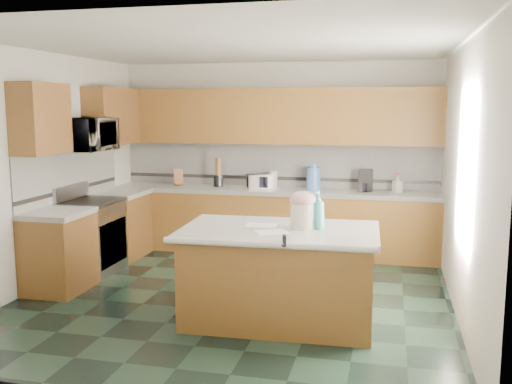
% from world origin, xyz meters
% --- Properties ---
extents(floor, '(4.60, 4.60, 0.00)m').
position_xyz_m(floor, '(0.00, 0.00, 0.00)').
color(floor, black).
rests_on(floor, ground).
extents(ceiling, '(4.60, 4.60, 0.00)m').
position_xyz_m(ceiling, '(0.00, 0.00, 2.70)').
color(ceiling, white).
rests_on(ceiling, ground).
extents(wall_back, '(4.60, 0.04, 2.70)m').
position_xyz_m(wall_back, '(0.00, 2.32, 1.35)').
color(wall_back, white).
rests_on(wall_back, ground).
extents(wall_front, '(4.60, 0.04, 2.70)m').
position_xyz_m(wall_front, '(0.00, -2.32, 1.35)').
color(wall_front, white).
rests_on(wall_front, ground).
extents(wall_left, '(0.04, 4.60, 2.70)m').
position_xyz_m(wall_left, '(-2.32, 0.00, 1.35)').
color(wall_left, white).
rests_on(wall_left, ground).
extents(wall_right, '(0.04, 4.60, 2.70)m').
position_xyz_m(wall_right, '(2.32, 0.00, 1.35)').
color(wall_right, white).
rests_on(wall_right, ground).
extents(back_base_cab, '(4.60, 0.60, 0.86)m').
position_xyz_m(back_base_cab, '(0.00, 2.00, 0.43)').
color(back_base_cab, '#3A2310').
rests_on(back_base_cab, ground).
extents(back_countertop, '(4.60, 0.64, 0.06)m').
position_xyz_m(back_countertop, '(0.00, 2.00, 0.89)').
color(back_countertop, white).
rests_on(back_countertop, back_base_cab).
extents(back_upper_cab, '(4.60, 0.33, 0.78)m').
position_xyz_m(back_upper_cab, '(0.00, 2.13, 1.94)').
color(back_upper_cab, '#3A2310').
rests_on(back_upper_cab, wall_back).
extents(back_backsplash, '(4.60, 0.02, 0.63)m').
position_xyz_m(back_backsplash, '(0.00, 2.29, 1.24)').
color(back_backsplash, silver).
rests_on(back_backsplash, back_countertop).
extents(back_accent_band, '(4.60, 0.01, 0.05)m').
position_xyz_m(back_accent_band, '(0.00, 2.28, 1.04)').
color(back_accent_band, black).
rests_on(back_accent_band, back_countertop).
extents(left_base_cab_rear, '(0.60, 0.82, 0.86)m').
position_xyz_m(left_base_cab_rear, '(-2.00, 1.29, 0.43)').
color(left_base_cab_rear, '#3A2310').
rests_on(left_base_cab_rear, ground).
extents(left_counter_rear, '(0.64, 0.82, 0.06)m').
position_xyz_m(left_counter_rear, '(-2.00, 1.29, 0.89)').
color(left_counter_rear, white).
rests_on(left_counter_rear, left_base_cab_rear).
extents(left_base_cab_front, '(0.60, 0.72, 0.86)m').
position_xyz_m(left_base_cab_front, '(-2.00, -0.24, 0.43)').
color(left_base_cab_front, '#3A2310').
rests_on(left_base_cab_front, ground).
extents(left_counter_front, '(0.64, 0.72, 0.06)m').
position_xyz_m(left_counter_front, '(-2.00, -0.24, 0.89)').
color(left_counter_front, white).
rests_on(left_counter_front, left_base_cab_front).
extents(left_backsplash, '(0.02, 2.30, 0.63)m').
position_xyz_m(left_backsplash, '(-2.29, 0.55, 1.24)').
color(left_backsplash, silver).
rests_on(left_backsplash, wall_left).
extents(left_accent_band, '(0.01, 2.30, 0.05)m').
position_xyz_m(left_accent_band, '(-2.28, 0.55, 1.04)').
color(left_accent_band, black).
rests_on(left_accent_band, wall_left).
extents(left_upper_cab_rear, '(0.33, 1.09, 0.78)m').
position_xyz_m(left_upper_cab_rear, '(-2.13, 1.42, 1.94)').
color(left_upper_cab_rear, '#3A2310').
rests_on(left_upper_cab_rear, wall_left).
extents(left_upper_cab_front, '(0.33, 0.72, 0.78)m').
position_xyz_m(left_upper_cab_front, '(-2.13, -0.24, 1.94)').
color(left_upper_cab_front, '#3A2310').
rests_on(left_upper_cab_front, wall_left).
extents(range_body, '(0.60, 0.76, 0.88)m').
position_xyz_m(range_body, '(-2.00, 0.50, 0.44)').
color(range_body, '#B7B7BC').
rests_on(range_body, ground).
extents(range_oven_door, '(0.02, 0.68, 0.55)m').
position_xyz_m(range_oven_door, '(-1.71, 0.50, 0.40)').
color(range_oven_door, black).
rests_on(range_oven_door, range_body).
extents(range_cooktop, '(0.62, 0.78, 0.04)m').
position_xyz_m(range_cooktop, '(-2.00, 0.50, 0.90)').
color(range_cooktop, black).
rests_on(range_cooktop, range_body).
extents(range_handle, '(0.02, 0.66, 0.02)m').
position_xyz_m(range_handle, '(-1.68, 0.50, 0.78)').
color(range_handle, '#B7B7BC').
rests_on(range_handle, range_body).
extents(range_backguard, '(0.06, 0.76, 0.18)m').
position_xyz_m(range_backguard, '(-2.26, 0.50, 1.02)').
color(range_backguard, '#B7B7BC').
rests_on(range_backguard, range_body).
extents(microwave, '(0.50, 0.73, 0.41)m').
position_xyz_m(microwave, '(-2.00, 0.50, 1.73)').
color(microwave, '#B7B7BC').
rests_on(microwave, wall_left).
extents(island_base, '(1.80, 1.07, 0.86)m').
position_xyz_m(island_base, '(0.60, -0.58, 0.43)').
color(island_base, '#3A2310').
rests_on(island_base, ground).
extents(island_top, '(1.90, 1.18, 0.06)m').
position_xyz_m(island_top, '(0.60, -0.58, 0.89)').
color(island_top, white).
rests_on(island_top, island_base).
extents(island_bullnose, '(1.87, 0.13, 0.06)m').
position_xyz_m(island_bullnose, '(0.60, -1.14, 0.89)').
color(island_bullnose, white).
rests_on(island_bullnose, island_base).
extents(treat_jar, '(0.29, 0.29, 0.24)m').
position_xyz_m(treat_jar, '(0.82, -0.54, 1.04)').
color(treat_jar, beige).
rests_on(treat_jar, island_top).
extents(treat_jar_lid, '(0.25, 0.25, 0.16)m').
position_xyz_m(treat_jar_lid, '(0.82, -0.54, 1.20)').
color(treat_jar_lid, pink).
rests_on(treat_jar_lid, treat_jar).
extents(treat_jar_knob, '(0.08, 0.03, 0.03)m').
position_xyz_m(treat_jar_knob, '(0.82, -0.54, 1.25)').
color(treat_jar_knob, tan).
rests_on(treat_jar_knob, treat_jar_lid).
extents(treat_jar_knob_end_l, '(0.04, 0.04, 0.04)m').
position_xyz_m(treat_jar_knob_end_l, '(0.77, -0.54, 1.25)').
color(treat_jar_knob_end_l, tan).
rests_on(treat_jar_knob_end_l, treat_jar_lid).
extents(treat_jar_knob_end_r, '(0.04, 0.04, 0.04)m').
position_xyz_m(treat_jar_knob_end_r, '(0.86, -0.54, 1.25)').
color(treat_jar_knob_end_r, tan).
rests_on(treat_jar_knob_end_r, treat_jar_lid).
extents(soap_bottle_island, '(0.19, 0.19, 0.36)m').
position_xyz_m(soap_bottle_island, '(0.96, -0.52, 1.10)').
color(soap_bottle_island, teal).
rests_on(soap_bottle_island, island_top).
extents(paper_sheet_a, '(0.36, 0.33, 0.00)m').
position_xyz_m(paper_sheet_a, '(0.56, -0.77, 0.92)').
color(paper_sheet_a, white).
rests_on(paper_sheet_a, island_top).
extents(paper_sheet_b, '(0.32, 0.25, 0.00)m').
position_xyz_m(paper_sheet_b, '(0.40, -0.49, 0.92)').
color(paper_sheet_b, white).
rests_on(paper_sheet_b, island_top).
extents(clamp_body, '(0.05, 0.10, 0.09)m').
position_xyz_m(clamp_body, '(0.74, -1.12, 0.93)').
color(clamp_body, black).
rests_on(clamp_body, island_top).
extents(clamp_handle, '(0.02, 0.07, 0.02)m').
position_xyz_m(clamp_handle, '(0.74, -1.18, 0.91)').
color(clamp_handle, black).
rests_on(clamp_handle, island_top).
extents(knife_block, '(0.19, 0.21, 0.26)m').
position_xyz_m(knife_block, '(-1.43, 2.05, 1.04)').
color(knife_block, '#472814').
rests_on(knife_block, back_countertop).
extents(utensil_crock, '(0.14, 0.14, 0.17)m').
position_xyz_m(utensil_crock, '(-0.82, 2.08, 1.00)').
color(utensil_crock, black).
rests_on(utensil_crock, back_countertop).
extents(utensil_bundle, '(0.08, 0.08, 0.25)m').
position_xyz_m(utensil_bundle, '(-0.82, 2.08, 1.21)').
color(utensil_bundle, '#472814').
rests_on(utensil_bundle, utensil_crock).
extents(toaster_oven, '(0.41, 0.35, 0.20)m').
position_xyz_m(toaster_oven, '(-0.20, 2.05, 1.02)').
color(toaster_oven, '#B7B7BC').
rests_on(toaster_oven, back_countertop).
extents(toaster_oven_door, '(0.30, 0.01, 0.16)m').
position_xyz_m(toaster_oven_door, '(-0.20, 1.94, 1.02)').
color(toaster_oven_door, black).
rests_on(toaster_oven_door, toaster_oven).
extents(paper_towel, '(0.11, 0.11, 0.25)m').
position_xyz_m(paper_towel, '(-0.01, 2.10, 1.04)').
color(paper_towel, white).
rests_on(paper_towel, back_countertop).
extents(paper_towel_base, '(0.17, 0.17, 0.01)m').
position_xyz_m(paper_towel_base, '(-0.01, 2.10, 0.93)').
color(paper_towel_base, '#B7B7BC').
rests_on(paper_towel_base, back_countertop).
extents(water_jug, '(0.19, 0.19, 0.32)m').
position_xyz_m(water_jug, '(0.57, 2.06, 1.08)').
color(water_jug, '#4572BB').
rests_on(water_jug, back_countertop).
extents(water_jug_neck, '(0.09, 0.09, 0.05)m').
position_xyz_m(water_jug_neck, '(0.57, 2.06, 1.26)').
color(water_jug_neck, '#4572BB').
rests_on(water_jug_neck, water_jug).
extents(coffee_maker, '(0.19, 0.21, 0.30)m').
position_xyz_m(coffee_maker, '(1.29, 2.08, 1.07)').
color(coffee_maker, black).
rests_on(coffee_maker, back_countertop).
extents(coffee_carafe, '(0.12, 0.12, 0.12)m').
position_xyz_m(coffee_carafe, '(1.29, 2.04, 0.98)').
color(coffee_carafe, black).
rests_on(coffee_carafe, back_countertop).
extents(soap_bottle_back, '(0.15, 0.15, 0.23)m').
position_xyz_m(soap_bottle_back, '(1.72, 2.05, 1.04)').
color(soap_bottle_back, white).
rests_on(soap_bottle_back, back_countertop).
extents(soap_back_cap, '(0.02, 0.02, 0.03)m').
position_xyz_m(soap_back_cap, '(1.72, 2.05, 1.17)').
color(soap_back_cap, red).
rests_on(soap_back_cap, soap_bottle_back).
extents(window_light_proxy, '(0.02, 1.40, 1.10)m').
position_xyz_m(window_light_proxy, '(2.29, -0.20, 1.50)').
color(window_light_proxy, white).
rests_on(window_light_proxy, wall_right).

